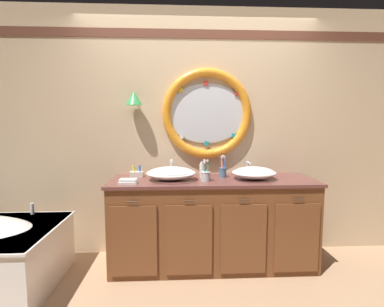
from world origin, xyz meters
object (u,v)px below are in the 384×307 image
at_px(sink_basin_right, 254,173).
at_px(soap_dispenser, 202,170).
at_px(folded_hand_towel, 128,181).
at_px(toiletry_basket, 137,174).
at_px(toothbrush_holder_left, 206,175).
at_px(sink_basin_left, 171,173).
at_px(toothbrush_holder_right, 223,171).

relative_size(sink_basin_right, soap_dispenser, 2.52).
distance_m(folded_hand_towel, toiletry_basket, 0.33).
relative_size(toothbrush_holder_left, soap_dispenser, 1.21).
bearing_deg(toothbrush_holder_left, soap_dispenser, 95.91).
xyz_separation_m(sink_basin_left, sink_basin_right, (0.80, 0.00, -0.00)).
distance_m(sink_basin_right, toothbrush_holder_left, 0.48).
distance_m(sink_basin_left, folded_hand_towel, 0.41).
distance_m(toothbrush_holder_right, toiletry_basket, 0.87).
xyz_separation_m(sink_basin_right, toothbrush_holder_left, (-0.48, -0.07, -0.01)).
relative_size(soap_dispenser, folded_hand_towel, 1.03).
xyz_separation_m(toothbrush_holder_left, soap_dispenser, (-0.02, 0.17, 0.02)).
bearing_deg(sink_basin_right, soap_dispenser, 168.41).
bearing_deg(sink_basin_left, toothbrush_holder_left, -11.99).
xyz_separation_m(sink_basin_left, toothbrush_holder_left, (0.33, -0.07, -0.01)).
bearing_deg(soap_dispenser, sink_basin_left, -161.76).
distance_m(toothbrush_holder_left, soap_dispenser, 0.17).
distance_m(sink_basin_right, folded_hand_towel, 1.20).
bearing_deg(sink_basin_right, toothbrush_holder_left, -171.75).
relative_size(sink_basin_left, toothbrush_holder_right, 2.11).
height_order(sink_basin_right, toothbrush_holder_left, toothbrush_holder_left).
relative_size(sink_basin_left, sink_basin_right, 1.11).
xyz_separation_m(sink_basin_left, toiletry_basket, (-0.35, 0.18, -0.03)).
bearing_deg(soap_dispenser, toothbrush_holder_right, 2.42).
xyz_separation_m(sink_basin_left, folded_hand_towel, (-0.38, -0.15, -0.04)).
height_order(toothbrush_holder_left, toothbrush_holder_right, toothbrush_holder_right).
bearing_deg(soap_dispenser, toiletry_basket, 173.30).
bearing_deg(toiletry_basket, toothbrush_holder_left, -20.10).
bearing_deg(toothbrush_holder_left, toothbrush_holder_right, 43.47).
bearing_deg(sink_basin_left, sink_basin_right, 0.00).
distance_m(toothbrush_holder_left, folded_hand_towel, 0.72).
height_order(sink_basin_left, toothbrush_holder_right, toothbrush_holder_right).
distance_m(soap_dispenser, toiletry_basket, 0.67).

